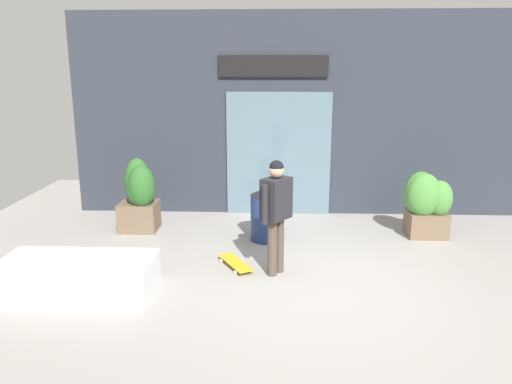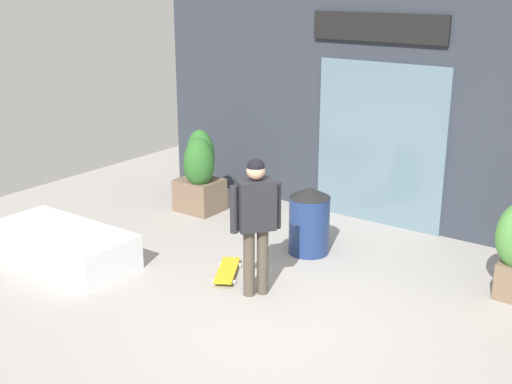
{
  "view_description": "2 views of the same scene",
  "coord_description": "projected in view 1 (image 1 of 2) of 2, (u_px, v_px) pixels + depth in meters",
  "views": [
    {
      "loc": [
        -0.49,
        -6.28,
        2.83
      ],
      "look_at": [
        -0.79,
        0.72,
        1.07
      ],
      "focal_mm": 35.61,
      "sensor_mm": 36.0,
      "label": 1
    },
    {
      "loc": [
        3.61,
        -5.31,
        3.46
      ],
      "look_at": [
        -0.79,
        0.72,
        1.07
      ],
      "focal_mm": 47.17,
      "sensor_mm": 36.0,
      "label": 2
    }
  ],
  "objects": [
    {
      "name": "skateboard",
      "position": [
        235.0,
        263.0,
        7.29
      ],
      "size": [
        0.57,
        0.77,
        0.08
      ],
      "rotation": [
        0.0,
        0.0,
        2.09
      ],
      "color": "gold",
      "rests_on": "ground_plane"
    },
    {
      "name": "ground_plane",
      "position": [
        313.0,
        283.0,
        6.75
      ],
      "size": [
        12.0,
        12.0,
        0.0
      ],
      "primitive_type": "plane",
      "color": "#9E9993"
    },
    {
      "name": "planter_box_left",
      "position": [
        140.0,
        195.0,
        8.75
      ],
      "size": [
        0.65,
        0.63,
        1.27
      ],
      "color": "brown",
      "rests_on": "ground_plane"
    },
    {
      "name": "building_facade",
      "position": [
        302.0,
        116.0,
        9.61
      ],
      "size": [
        8.76,
        0.31,
        3.79
      ],
      "color": "#2D333D",
      "rests_on": "ground_plane"
    },
    {
      "name": "skateboarder",
      "position": [
        276.0,
        206.0,
        6.85
      ],
      "size": [
        0.45,
        0.49,
        1.6
      ],
      "rotation": [
        0.0,
        0.0,
        2.5
      ],
      "color": "#4C4238",
      "rests_on": "ground_plane"
    },
    {
      "name": "trash_bin",
      "position": [
        267.0,
        214.0,
        8.33
      ],
      "size": [
        0.54,
        0.54,
        0.9
      ],
      "color": "navy",
      "rests_on": "ground_plane"
    },
    {
      "name": "snow_ledge",
      "position": [
        78.0,
        275.0,
        6.46
      ],
      "size": [
        1.93,
        0.9,
        0.44
      ],
      "primitive_type": "cube",
      "color": "white",
      "rests_on": "ground_plane"
    },
    {
      "name": "planter_box_right",
      "position": [
        426.0,
        202.0,
        8.44
      ],
      "size": [
        0.77,
        0.62,
        1.11
      ],
      "color": "brown",
      "rests_on": "ground_plane"
    }
  ]
}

